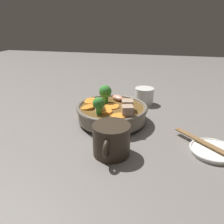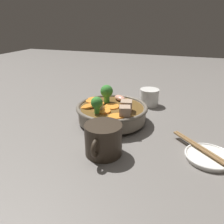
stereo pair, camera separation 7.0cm
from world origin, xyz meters
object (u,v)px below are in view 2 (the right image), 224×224
at_px(dark_mug, 103,139).
at_px(chopsticks_pair, 209,153).
at_px(stirfry_bowl, 112,111).
at_px(side_saucer, 209,157).
at_px(tea_cup, 149,97).

relative_size(dark_mug, chopsticks_pair, 0.64).
distance_m(stirfry_bowl, dark_mug, 0.18).
relative_size(stirfry_bowl, side_saucer, 2.02).
xyz_separation_m(side_saucer, chopsticks_pair, (0.00, 0.00, 0.01)).
distance_m(dark_mug, chopsticks_pair, 0.26).
bearing_deg(side_saucer, dark_mug, -76.26).
bearing_deg(stirfry_bowl, chopsticks_pair, 67.91).
bearing_deg(dark_mug, stirfry_bowl, -167.26).
distance_m(stirfry_bowl, tea_cup, 0.21).
bearing_deg(side_saucer, tea_cup, -147.00).
height_order(stirfry_bowl, tea_cup, stirfry_bowl).
relative_size(side_saucer, chopsticks_pair, 0.63).
bearing_deg(stirfry_bowl, tea_cup, 156.24).
height_order(side_saucer, chopsticks_pair, chopsticks_pair).
xyz_separation_m(tea_cup, dark_mug, (0.37, -0.05, 0.01)).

